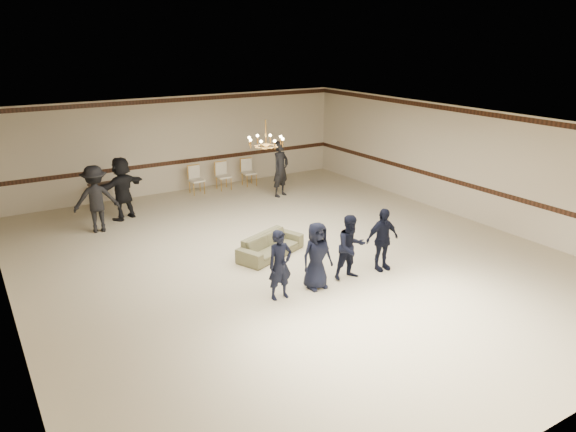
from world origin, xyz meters
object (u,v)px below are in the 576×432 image
object	(u,v)px
adult_mid	(122,188)
banquet_chair_right	(249,173)
console_table	(105,195)
banquet_chair_mid	(224,176)
boy_d	(382,239)
adult_left	(96,199)
chandelier	(266,133)
settee	(271,245)
boy_a	(280,265)
banquet_chair_left	(197,180)
boy_c	(351,247)
adult_right	(281,169)
boy_b	(317,256)

from	to	relation	value
adult_mid	banquet_chair_right	xyz separation A→B (m)	(4.82, 1.32, -0.45)
adult_mid	console_table	bearing A→B (deg)	-106.98
adult_mid	banquet_chair_mid	distance (m)	4.07
boy_d	adult_left	distance (m)	7.75
console_table	chandelier	bearing A→B (deg)	-67.78
adult_left	console_table	bearing A→B (deg)	-98.25
banquet_chair_mid	banquet_chair_right	world-z (taller)	same
boy_d	chandelier	bearing A→B (deg)	122.05
settee	banquet_chair_mid	bearing A→B (deg)	53.25
boy_a	banquet_chair_left	size ratio (longest dim) A/B	1.55
boy_a	console_table	world-z (taller)	boy_a
banquet_chair_left	banquet_chair_right	world-z (taller)	same
boy_c	adult_mid	xyz separation A→B (m)	(-3.08, 6.71, 0.19)
banquet_chair_mid	banquet_chair_right	xyz separation A→B (m)	(1.00, 0.00, 0.00)
chandelier	adult_right	world-z (taller)	chandelier
chandelier	boy_d	world-z (taller)	chandelier
settee	banquet_chair_left	size ratio (longest dim) A/B	1.93
chandelier	boy_b	world-z (taller)	chandelier
adult_mid	banquet_chair_mid	bearing A→B (deg)	175.34
boy_b	adult_left	bearing A→B (deg)	116.83
boy_b	adult_mid	world-z (taller)	adult_mid
settee	adult_mid	xyz separation A→B (m)	(-2.23, 4.68, 0.65)
chandelier	banquet_chair_left	distance (m)	5.82
boy_c	banquet_chair_left	distance (m)	8.03
adult_right	adult_mid	bearing A→B (deg)	154.83
boy_d	adult_left	bearing A→B (deg)	133.13
adult_mid	banquet_chair_mid	size ratio (longest dim) A/B	1.95
console_table	banquet_chair_right	bearing A→B (deg)	-6.31
boy_c	adult_mid	world-z (taller)	adult_mid
boy_d	banquet_chair_mid	size ratio (longest dim) A/B	1.55
boy_c	console_table	bearing A→B (deg)	116.76
adult_left	banquet_chair_right	size ratio (longest dim) A/B	1.95
boy_d	adult_right	world-z (taller)	adult_right
adult_right	banquet_chair_mid	size ratio (longest dim) A/B	1.95
console_table	adult_left	bearing A→B (deg)	-112.09
banquet_chair_left	console_table	size ratio (longest dim) A/B	1.06
adult_right	boy_b	bearing A→B (deg)	-135.49
boy_c	settee	xyz separation A→B (m)	(-0.85, 2.03, -0.47)
chandelier	boy_c	bearing A→B (deg)	-78.57
chandelier	adult_mid	world-z (taller)	chandelier
boy_a	boy_d	distance (m)	2.70
boy_b	banquet_chair_right	size ratio (longest dim) A/B	1.55
settee	adult_right	world-z (taller)	adult_right
boy_a	banquet_chair_right	bearing A→B (deg)	67.28
banquet_chair_mid	boy_c	bearing A→B (deg)	-93.62
chandelier	adult_left	bearing A→B (deg)	136.29
adult_right	console_table	distance (m)	5.64
boy_c	adult_right	world-z (taller)	adult_right
boy_d	banquet_chair_left	bearing A→B (deg)	102.26
boy_a	boy_c	bearing A→B (deg)	1.08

